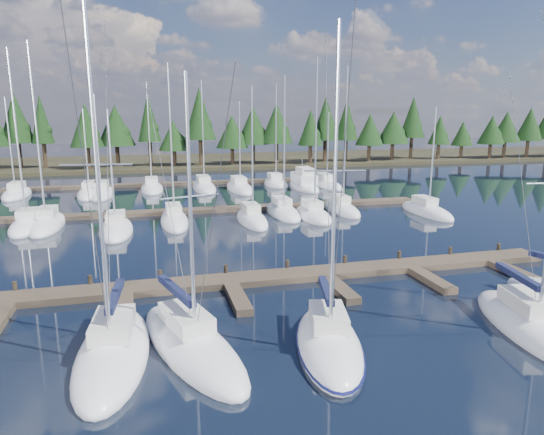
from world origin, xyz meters
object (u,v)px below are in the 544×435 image
object	(u,v)px
front_sailboat_2	(113,352)
front_sailboat_3	(191,344)
main_dock	(231,284)
front_sailboat_5	(531,326)
front_sailboat_4	(329,343)
motor_yacht_right	(304,184)

from	to	relation	value
front_sailboat_2	front_sailboat_3	xyz separation A→B (m)	(3.26, -0.06, -0.02)
front_sailboat_2	main_dock	bearing A→B (deg)	48.57
main_dock	front_sailboat_3	bearing A→B (deg)	-112.79
main_dock	front_sailboat_3	world-z (taller)	front_sailboat_3
front_sailboat_3	front_sailboat_5	world-z (taller)	front_sailboat_5
front_sailboat_4	front_sailboat_5	size ratio (longest dim) A/B	1.10
main_dock	front_sailboat_2	distance (m)	9.46
motor_yacht_right	front_sailboat_5	bearing A→B (deg)	-94.38
main_dock	motor_yacht_right	xyz separation A→B (m)	(16.28, 35.30, 0.32)
front_sailboat_2	front_sailboat_5	world-z (taller)	front_sailboat_2
main_dock	front_sailboat_4	distance (m)	9.09
front_sailboat_5	front_sailboat_4	bearing A→B (deg)	175.56
front_sailboat_5	motor_yacht_right	bearing A→B (deg)	85.62
front_sailboat_3	motor_yacht_right	xyz separation A→B (m)	(19.28, 42.45, 0.24)
front_sailboat_5	front_sailboat_3	bearing A→B (deg)	171.96
motor_yacht_right	front_sailboat_4	bearing A→B (deg)	-106.96
front_sailboat_5	front_sailboat_2	bearing A→B (deg)	173.14
front_sailboat_2	front_sailboat_3	distance (m)	3.26
motor_yacht_right	front_sailboat_2	bearing A→B (deg)	-117.99
front_sailboat_4	front_sailboat_2	bearing A→B (deg)	170.55
front_sailboat_4	front_sailboat_3	bearing A→B (deg)	166.03
front_sailboat_2	front_sailboat_5	bearing A→B (deg)	-6.86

